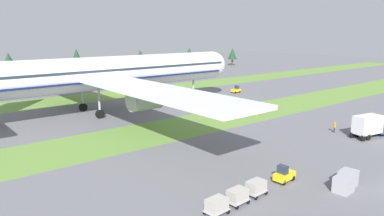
{
  "coord_description": "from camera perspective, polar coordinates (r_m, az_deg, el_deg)",
  "views": [
    {
      "loc": [
        -38.82,
        -13.06,
        16.32
      ],
      "look_at": [
        -2.29,
        31.97,
        4.0
      ],
      "focal_mm": 33.66,
      "sensor_mm": 36.0,
      "label": 1
    }
  ],
  "objects": [
    {
      "name": "pushback_tractor",
      "position": [
        98.78,
        6.99,
        2.88
      ],
      "size": [
        2.61,
        1.31,
        1.97
      ],
      "rotation": [
        0.0,
        0.0,
        1.58
      ],
      "color": "yellow",
      "rests_on": "ground"
    },
    {
      "name": "taxiway_marker_1",
      "position": [
        72.38,
        10.19,
        -0.99
      ],
      "size": [
        0.44,
        0.44,
        0.58
      ],
      "primitive_type": "cone",
      "color": "orange",
      "rests_on": "ground"
    },
    {
      "name": "taxiway_marker_0",
      "position": [
        69.91,
        7.75,
        -1.38
      ],
      "size": [
        0.44,
        0.44,
        0.56
      ],
      "primitive_type": "cone",
      "color": "orange",
      "rests_on": "ground"
    },
    {
      "name": "grass_strip_far",
      "position": [
        95.92,
        -14.59,
        1.81
      ],
      "size": [
        320.0,
        12.76,
        0.01
      ],
      "primitive_type": "cube",
      "color": "olive",
      "rests_on": "ground"
    },
    {
      "name": "baggage_tug",
      "position": [
        41.77,
        14.37,
        -10.19
      ],
      "size": [
        2.68,
        1.46,
        1.97
      ],
      "rotation": [
        0.0,
        0.0,
        -1.51
      ],
      "color": "yellow",
      "rests_on": "ground"
    },
    {
      "name": "ground_crew_marshaller",
      "position": [
        63.93,
        21.64,
        -2.78
      ],
      "size": [
        0.51,
        0.36,
        1.74
      ],
      "rotation": [
        0.0,
        0.0,
        0.48
      ],
      "color": "black",
      "rests_on": "ground"
    },
    {
      "name": "uld_container_0",
      "position": [
        41.18,
        22.89,
        -11.05
      ],
      "size": [
        2.12,
        1.75,
        1.72
      ],
      "primitive_type": "cube",
      "rotation": [
        0.0,
        0.0,
        0.08
      ],
      "color": "#A3A3A8",
      "rests_on": "ground"
    },
    {
      "name": "airliner",
      "position": [
        74.59,
        -14.41,
        5.34
      ],
      "size": [
        67.52,
        82.68,
        22.77
      ],
      "rotation": [
        0.0,
        0.0,
        -1.57
      ],
      "color": "white",
      "rests_on": "ground"
    },
    {
      "name": "cargo_dolly_third",
      "position": [
        33.87,
        3.93,
        -15.08
      ],
      "size": [
        2.29,
        1.63,
        1.55
      ],
      "rotation": [
        0.0,
        0.0,
        -1.51
      ],
      "color": "#A3A3A8",
      "rests_on": "ground"
    },
    {
      "name": "cargo_dolly_lead",
      "position": [
        37.9,
        10.12,
        -12.18
      ],
      "size": [
        2.29,
        1.63,
        1.55
      ],
      "rotation": [
        0.0,
        0.0,
        -1.51
      ],
      "color": "#A3A3A8",
      "rests_on": "ground"
    },
    {
      "name": "catering_truck",
      "position": [
        63.2,
        26.52,
        -2.43
      ],
      "size": [
        7.28,
        3.66,
        3.58
      ],
      "rotation": [
        0.0,
        0.0,
        -1.77
      ],
      "color": "#1E4C8E",
      "rests_on": "ground"
    },
    {
      "name": "grass_strip_near",
      "position": [
        64.35,
        -0.45,
        -2.69
      ],
      "size": [
        320.0,
        12.76,
        0.01
      ],
      "primitive_type": "cube",
      "color": "olive",
      "rests_on": "ground"
    },
    {
      "name": "cargo_dolly_second",
      "position": [
        35.82,
        7.22,
        -13.57
      ],
      "size": [
        2.29,
        1.63,
        1.55
      ],
      "rotation": [
        0.0,
        0.0,
        -1.51
      ],
      "color": "#A3A3A8",
      "rests_on": "ground"
    },
    {
      "name": "uld_container_1",
      "position": [
        42.96,
        23.46,
        -10.15
      ],
      "size": [
        2.16,
        1.8,
        1.7
      ],
      "primitive_type": "cube",
      "rotation": [
        0.0,
        0.0,
        0.11
      ],
      "color": "#A3A3A8",
      "rests_on": "ground"
    }
  ]
}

